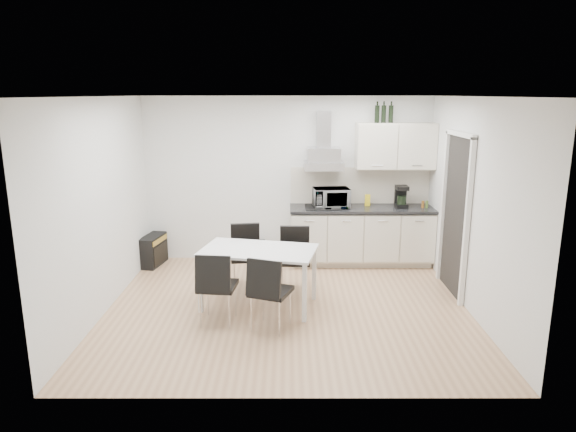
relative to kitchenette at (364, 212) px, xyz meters
name	(u,v)px	position (x,y,z in m)	size (l,w,h in m)	color
ground	(287,307)	(-1.19, -1.73, -0.83)	(4.50, 4.50, 0.00)	tan
wall_back	(288,180)	(-1.19, 0.27, 0.47)	(4.50, 0.10, 2.60)	silver
wall_front	(287,259)	(-1.19, -3.73, 0.47)	(4.50, 0.10, 2.60)	silver
wall_left	(101,207)	(-3.44, -1.73, 0.47)	(0.10, 4.00, 2.60)	silver
wall_right	(473,207)	(1.06, -1.73, 0.47)	(0.10, 4.00, 2.60)	silver
ceiling	(287,96)	(-1.19, -1.73, 1.77)	(4.50, 4.50, 0.00)	white
doorway	(454,216)	(1.02, -1.18, 0.22)	(0.08, 1.04, 2.10)	white
kitchenette	(364,212)	(0.00, 0.00, 0.00)	(2.22, 0.64, 2.52)	beige
dining_table	(259,255)	(-1.55, -1.68, -0.16)	(1.54, 1.08, 0.75)	white
chair_far_left	(246,257)	(-1.76, -1.07, -0.39)	(0.44, 0.50, 0.88)	black
chair_far_right	(294,261)	(-1.10, -1.22, -0.39)	(0.44, 0.50, 0.88)	black
chair_near_left	(218,287)	(-2.00, -2.17, -0.39)	(0.44, 0.50, 0.88)	black
chair_near_right	(271,292)	(-1.38, -2.33, -0.39)	(0.44, 0.50, 0.88)	black
guitar_amp	(153,250)	(-3.30, -0.08, -0.59)	(0.34, 0.60, 0.47)	black
floor_speaker	(259,250)	(-1.65, 0.17, -0.67)	(0.19, 0.17, 0.32)	black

